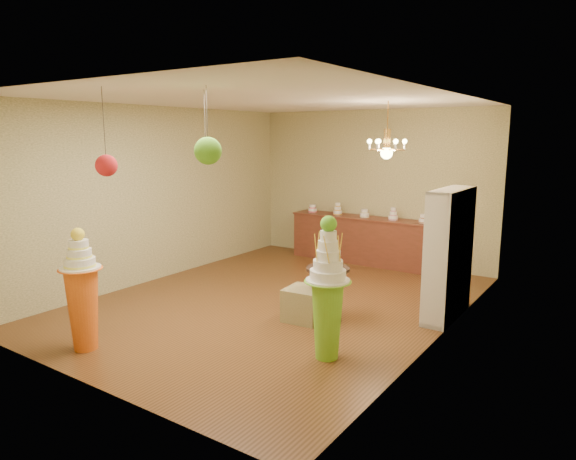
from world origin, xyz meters
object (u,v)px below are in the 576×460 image
Objects in this scene: pedestal_green at (328,301)px; sideboard at (364,239)px; pedestal_orange at (83,299)px; round_table at (328,287)px.

pedestal_green is 0.54× the size of sideboard.
pedestal_orange is at bearing -98.64° from sideboard.
pedestal_green reaches higher than round_table.
pedestal_orange reaches higher than round_table.
sideboard is at bearing 110.88° from pedestal_green.
pedestal_green is 1.20m from round_table.
round_table is (1.91, 2.42, -0.13)m from pedestal_orange.
round_table is (1.05, -3.26, 0.01)m from sideboard.
round_table is at bearing 51.69° from pedestal_orange.
pedestal_green is at bearing -60.29° from round_table.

